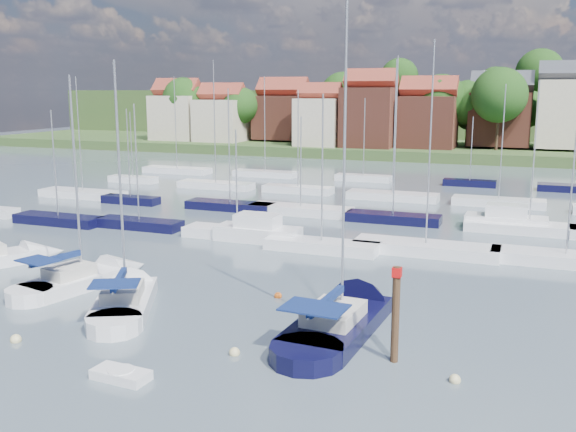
% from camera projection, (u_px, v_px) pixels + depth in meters
% --- Properties ---
extents(ground, '(260.00, 260.00, 0.00)m').
position_uv_depth(ground, '(378.00, 205.00, 69.06)').
color(ground, '#4F626C').
rests_on(ground, ground).
extents(sailboat_left, '(5.02, 10.75, 14.19)m').
position_uv_depth(sailboat_left, '(91.00, 278.00, 40.98)').
color(sailboat_left, white).
rests_on(sailboat_left, ground).
extents(sailboat_centre, '(7.47, 11.13, 14.95)m').
position_uv_depth(sailboat_centre, '(128.00, 296.00, 37.35)').
color(sailboat_centre, white).
rests_on(sailboat_centre, ground).
extents(sailboat_navy, '(4.18, 13.28, 18.08)m').
position_uv_depth(sailboat_navy, '(349.00, 315.00, 34.36)').
color(sailboat_navy, black).
rests_on(sailboat_navy, ground).
extents(sailboat_far, '(6.53, 9.51, 12.58)m').
position_uv_depth(sailboat_far, '(6.00, 259.00, 45.71)').
color(sailboat_far, white).
rests_on(sailboat_far, ground).
extents(tender, '(2.59, 1.34, 0.54)m').
position_uv_depth(tender, '(121.00, 375.00, 27.43)').
color(tender, white).
rests_on(tender, ground).
extents(timber_piling, '(0.40, 0.40, 6.73)m').
position_uv_depth(timber_piling, '(395.00, 334.00, 29.01)').
color(timber_piling, '#4C331E').
rests_on(timber_piling, ground).
extents(buoy_b, '(0.55, 0.55, 0.55)m').
position_uv_depth(buoy_b, '(16.00, 342.00, 31.57)').
color(buoy_b, beige).
rests_on(buoy_b, ground).
extents(buoy_c, '(0.48, 0.48, 0.48)m').
position_uv_depth(buoy_c, '(96.00, 320.00, 34.57)').
color(buoy_c, beige).
rests_on(buoy_c, ground).
extents(buoy_d, '(0.52, 0.52, 0.52)m').
position_uv_depth(buoy_d, '(234.00, 355.00, 30.02)').
color(buoy_d, beige).
rests_on(buoy_d, ground).
extents(buoy_e, '(0.46, 0.46, 0.46)m').
position_uv_depth(buoy_e, '(278.00, 297.00, 38.28)').
color(buoy_e, '#D85914').
rests_on(buoy_e, ground).
extents(buoy_f, '(0.50, 0.50, 0.50)m').
position_uv_depth(buoy_f, '(455.00, 382.00, 27.21)').
color(buoy_f, beige).
rests_on(buoy_f, ground).
extents(marina_field, '(79.62, 41.41, 15.93)m').
position_uv_depth(marina_field, '(385.00, 210.00, 63.86)').
color(marina_field, white).
rests_on(marina_field, ground).
extents(far_shore_town, '(212.46, 90.00, 22.27)m').
position_uv_depth(far_shore_town, '(478.00, 122.00, 152.21)').
color(far_shore_town, '#3F5028').
rests_on(far_shore_town, ground).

